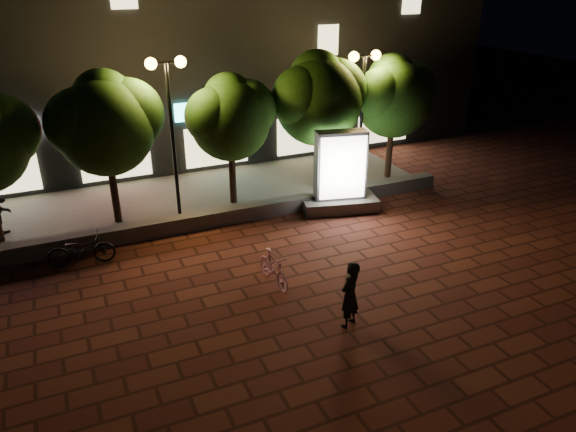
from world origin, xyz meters
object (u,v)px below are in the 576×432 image
ad_kiosk (340,179)px  tree_far_right (394,94)px  scooter_parked (81,249)px  street_lamp_right (363,84)px  rider (350,295)px  tree_left (106,120)px  street_lamp_left (169,98)px  tree_mid (231,115)px  scooter_pink (274,269)px  tree_right (319,96)px

ad_kiosk → tree_far_right: bearing=30.6°
ad_kiosk → scooter_parked: (-8.53, -0.50, -0.65)m
street_lamp_right → rider: (-4.81, -7.73, -3.05)m
tree_left → tree_far_right: tree_left is taller
street_lamp_left → scooter_parked: street_lamp_left is taller
tree_mid → scooter_pink: (-0.79, -5.63, -2.74)m
tree_right → street_lamp_right: tree_right is taller
tree_mid → ad_kiosk: (3.18, -1.96, -2.08)m
tree_mid → scooter_parked: 6.49m
ad_kiosk → rider: 6.77m
tree_far_right → scooter_pink: (-7.29, -5.63, -2.90)m
tree_left → tree_far_right: size_ratio=1.03×
street_lamp_right → tree_far_right: bearing=9.6°
scooter_pink → street_lamp_left: bearing=97.7°
tree_mid → tree_far_right: tree_far_right is taller
tree_left → scooter_parked: 4.08m
scooter_parked → tree_right: bearing=-66.7°
scooter_pink → rider: bearing=-74.2°
tree_far_right → street_lamp_right: 1.66m
tree_far_right → scooter_parked: bearing=-168.3°
tree_left → scooter_pink: size_ratio=3.12×
street_lamp_left → scooter_parked: bearing=-146.3°
tree_right → scooter_parked: tree_right is taller
street_lamp_left → scooter_pink: size_ratio=3.30×
scooter_pink → rider: rider is taller
ad_kiosk → scooter_parked: 8.57m
tree_left → scooter_pink: bearing=-60.3°
tree_left → rider: bearing=-62.7°
ad_kiosk → tree_left: bearing=164.7°
tree_right → street_lamp_left: bearing=-177.2°
tree_far_right → scooter_parked: 12.44m
tree_right → rider: size_ratio=3.02×
rider → scooter_parked: (-5.49, 5.53, -0.36)m
tree_left → ad_kiosk: tree_left is taller
tree_left → tree_right: size_ratio=0.97×
tree_left → ad_kiosk: 7.79m
rider → street_lamp_right: bearing=-150.3°
tree_far_right → ad_kiosk: (-3.32, -1.96, -2.24)m
tree_left → tree_right: 7.30m
tree_mid → tree_far_right: (6.50, 0.00, 0.15)m
tree_right → ad_kiosk: size_ratio=1.80×
tree_far_right → rider: 10.53m
tree_far_right → street_lamp_left: (-8.55, -0.26, 0.66)m
street_lamp_right → scooter_parked: street_lamp_right is taller
tree_right → street_lamp_left: (-5.36, -0.26, 0.46)m
tree_mid → street_lamp_left: 2.22m
tree_mid → rider: tree_mid is taller
tree_right → scooter_pink: bearing=-126.0°
tree_far_right → street_lamp_left: size_ratio=0.92×
tree_far_right → scooter_pink: 9.66m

